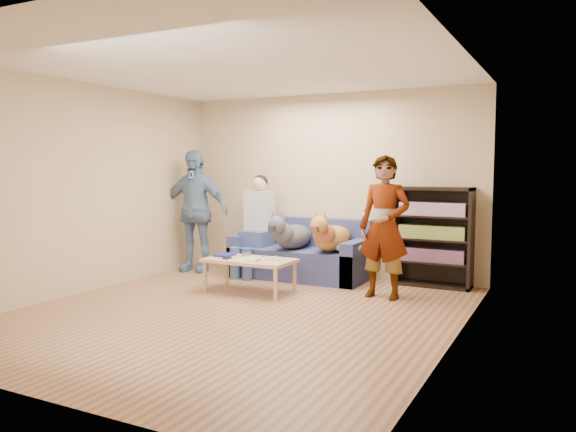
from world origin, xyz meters
The scene contains 27 objects.
ground centered at (0.00, 0.00, 0.00)m, with size 5.00×5.00×0.00m, color brown.
ceiling centered at (0.00, 0.00, 2.60)m, with size 5.00×5.00×0.00m, color white.
wall_back centered at (0.00, 2.50, 1.30)m, with size 4.50×4.50×0.00m, color tan.
wall_front centered at (0.00, -2.50, 1.30)m, with size 4.50×4.50×0.00m, color tan.
wall_left centered at (-2.25, 0.00, 1.30)m, with size 5.00×5.00×0.00m, color tan.
wall_right centered at (2.25, 0.00, 1.30)m, with size 5.00×5.00×0.00m, color tan.
blanket centered at (0.53, 1.93, 0.50)m, with size 0.40×0.34×0.14m, color #A2A3A7.
person_standing_right centered at (1.18, 1.40, 0.85)m, with size 0.62×0.41×1.70m, color gray.
person_standing_left centered at (-1.89, 1.82, 0.91)m, with size 1.06×0.44×1.81m, color #6B8EAC.
held_controller centered at (0.98, 1.20, 1.01)m, with size 0.04×0.12×0.03m, color white.
notebook_blue centered at (-0.80, 0.98, 0.43)m, with size 0.20×0.26×0.03m, color navy.
papers centered at (-0.35, 0.83, 0.43)m, with size 0.26×0.20×0.01m, color white.
magazine centered at (-0.32, 0.85, 0.44)m, with size 0.22×0.17×0.01m, color #BEBD98.
camera_silver centered at (-0.52, 1.05, 0.45)m, with size 0.11×0.06×0.05m, color #B5B5B9.
controller_a centered at (-0.12, 1.03, 0.43)m, with size 0.04×0.13×0.03m, color white.
controller_b centered at (-0.04, 0.95, 0.43)m, with size 0.09×0.06×0.03m, color silver.
headphone_cup_a centered at (-0.20, 0.91, 0.43)m, with size 0.07×0.07×0.02m, color white.
headphone_cup_b centered at (-0.20, 0.99, 0.43)m, with size 0.07×0.07×0.02m, color white.
pen_orange centered at (-0.42, 0.77, 0.42)m, with size 0.01×0.01×0.14m, color orange.
pen_black centered at (-0.28, 1.11, 0.42)m, with size 0.01×0.01×0.14m, color black.
wallet centered at (-0.65, 0.81, 0.43)m, with size 0.07×0.12×0.01m, color black.
sofa centered at (-0.25, 2.10, 0.28)m, with size 1.90×0.85×0.82m.
person_seated centered at (-0.91, 1.97, 0.77)m, with size 0.40×0.73×1.47m.
dog_gray centered at (-0.30, 1.86, 0.62)m, with size 0.39×1.24×0.56m.
dog_tan centered at (0.28, 1.91, 0.63)m, with size 0.40×1.16×0.58m.
coffee_table centered at (-0.40, 0.93, 0.37)m, with size 1.10×0.60×0.42m.
bookshelf centered at (1.55, 2.33, 0.68)m, with size 1.00×0.34×1.30m.
Camera 1 is at (3.16, -5.00, 1.57)m, focal length 35.00 mm.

